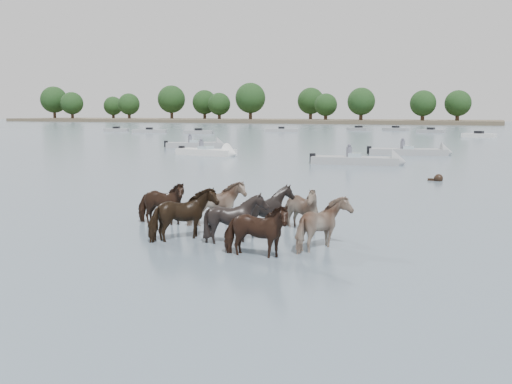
% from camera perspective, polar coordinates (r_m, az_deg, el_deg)
% --- Properties ---
extents(ground, '(400.00, 400.00, 0.00)m').
position_cam_1_polar(ground, '(14.90, -10.99, -4.99)').
color(ground, '#4B5D6C').
rests_on(ground, ground).
extents(shoreline, '(160.00, 30.00, 1.00)m').
position_cam_1_polar(shoreline, '(179.89, -2.62, 7.28)').
color(shoreline, '#4C4233').
rests_on(shoreline, ground).
extents(pony_herd, '(6.94, 4.47, 1.51)m').
position_cam_1_polar(pony_herd, '(15.05, -1.73, -2.40)').
color(pony_herd, black).
rests_on(pony_herd, ground).
extents(swimming_pony, '(0.72, 0.44, 0.44)m').
position_cam_1_polar(swimming_pony, '(28.77, 18.00, 1.29)').
color(swimming_pony, black).
rests_on(swimming_pony, ground).
extents(motorboat_a, '(5.48, 2.30, 1.92)m').
position_cam_1_polar(motorboat_a, '(43.29, -4.32, 4.02)').
color(motorboat_a, silver).
rests_on(motorboat_a, ground).
extents(motorboat_b, '(6.23, 2.42, 1.92)m').
position_cam_1_polar(motorboat_b, '(36.60, 11.31, 3.12)').
color(motorboat_b, gray).
rests_on(motorboat_b, ground).
extents(motorboat_c, '(6.61, 3.08, 1.92)m').
position_cam_1_polar(motorboat_c, '(45.61, 16.22, 3.93)').
color(motorboat_c, gray).
rests_on(motorboat_c, ground).
extents(motorboat_f, '(5.70, 4.16, 1.92)m').
position_cam_1_polar(motorboat_f, '(53.40, -5.52, 4.80)').
color(motorboat_f, gray).
rests_on(motorboat_f, ground).
extents(distant_flotilla, '(105.25, 28.83, 0.93)m').
position_cam_1_polar(distant_flotilla, '(87.47, 19.05, 5.72)').
color(distant_flotilla, gray).
rests_on(distant_flotilla, ground).
extents(treeline, '(143.93, 21.02, 12.21)m').
position_cam_1_polar(treeline, '(181.18, -4.96, 9.17)').
color(treeline, '#382619').
rests_on(treeline, ground).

